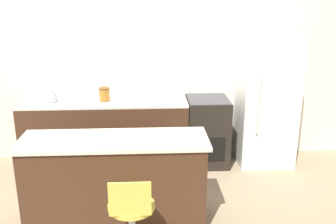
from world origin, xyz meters
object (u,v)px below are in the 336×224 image
Objects in this scene: kettle at (51,95)px; mixing_bowl at (135,97)px; refrigerator at (266,100)px; oven_range at (207,131)px; stool_chair at (132,220)px.

kettle reaches higher than mixing_bowl.
refrigerator is 2.92m from kettle.
oven_range is at bearing 0.29° from kettle.
oven_range is 4.19× the size of mixing_bowl.
stool_chair is at bearing -131.42° from refrigerator.
mixing_bowl is at bearing -179.71° from refrigerator.
oven_range is 2.18m from kettle.
oven_range is 0.52× the size of refrigerator.
refrigerator is at bearing 0.29° from mixing_bowl.
mixing_bowl reaches higher than stool_chair.
refrigerator reaches higher than stool_chair.
oven_range is 1.12m from mixing_bowl.
mixing_bowl is (1.12, 0.00, -0.03)m from kettle.
stool_chair is 3.76× the size of mixing_bowl.
refrigerator is at bearing -0.10° from oven_range.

